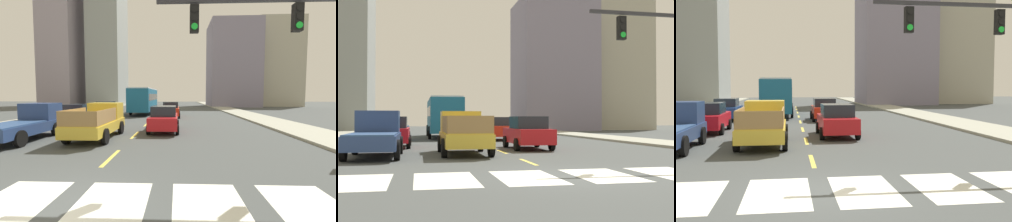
# 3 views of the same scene
# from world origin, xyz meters

# --- Properties ---
(ground_plane) EXTENTS (160.00, 160.00, 0.00)m
(ground_plane) POSITION_xyz_m (0.00, 0.00, 0.00)
(ground_plane) COLOR #444847
(sidewalk_right) EXTENTS (3.46, 110.00, 0.15)m
(sidewalk_right) POSITION_xyz_m (11.04, 18.00, 0.07)
(sidewalk_right) COLOR #9F9F8D
(sidewalk_right) RESTS_ON ground
(crosswalk_stripe_2) EXTENTS (1.63, 2.98, 0.01)m
(crosswalk_stripe_2) POSITION_xyz_m (-3.30, 0.00, 0.00)
(crosswalk_stripe_2) COLOR silver
(crosswalk_stripe_2) RESTS_ON ground
(crosswalk_stripe_3) EXTENTS (1.63, 2.98, 0.01)m
(crosswalk_stripe_3) POSITION_xyz_m (-1.10, 0.00, 0.00)
(crosswalk_stripe_3) COLOR silver
(crosswalk_stripe_3) RESTS_ON ground
(crosswalk_stripe_4) EXTENTS (1.63, 2.98, 0.01)m
(crosswalk_stripe_4) POSITION_xyz_m (1.10, 0.00, 0.00)
(crosswalk_stripe_4) COLOR silver
(crosswalk_stripe_4) RESTS_ON ground
(crosswalk_stripe_5) EXTENTS (1.63, 2.98, 0.01)m
(crosswalk_stripe_5) POSITION_xyz_m (3.30, 0.00, 0.00)
(crosswalk_stripe_5) COLOR silver
(crosswalk_stripe_5) RESTS_ON ground
(lane_dash_0) EXTENTS (0.16, 2.40, 0.01)m
(lane_dash_0) POSITION_xyz_m (0.00, 4.00, 0.00)
(lane_dash_0) COLOR #DDC84B
(lane_dash_0) RESTS_ON ground
(lane_dash_1) EXTENTS (0.16, 2.40, 0.01)m
(lane_dash_1) POSITION_xyz_m (0.00, 9.00, 0.00)
(lane_dash_1) COLOR #DDC84B
(lane_dash_1) RESTS_ON ground
(lane_dash_2) EXTENTS (0.16, 2.40, 0.01)m
(lane_dash_2) POSITION_xyz_m (0.00, 14.00, 0.00)
(lane_dash_2) COLOR #DDC84B
(lane_dash_2) RESTS_ON ground
(lane_dash_3) EXTENTS (0.16, 2.40, 0.01)m
(lane_dash_3) POSITION_xyz_m (0.00, 19.00, 0.00)
(lane_dash_3) COLOR #DDC84B
(lane_dash_3) RESTS_ON ground
(lane_dash_4) EXTENTS (0.16, 2.40, 0.01)m
(lane_dash_4) POSITION_xyz_m (0.00, 24.00, 0.00)
(lane_dash_4) COLOR #DDC84B
(lane_dash_4) RESTS_ON ground
(lane_dash_5) EXTENTS (0.16, 2.40, 0.01)m
(lane_dash_5) POSITION_xyz_m (0.00, 29.00, 0.00)
(lane_dash_5) COLOR #DDC84B
(lane_dash_5) RESTS_ON ground
(lane_dash_6) EXTENTS (0.16, 2.40, 0.01)m
(lane_dash_6) POSITION_xyz_m (0.00, 34.00, 0.00)
(lane_dash_6) COLOR #DDC84B
(lane_dash_6) RESTS_ON ground
(lane_dash_7) EXTENTS (0.16, 2.40, 0.01)m
(lane_dash_7) POSITION_xyz_m (0.00, 39.00, 0.00)
(lane_dash_7) COLOR #DDC84B
(lane_dash_7) RESTS_ON ground
(pickup_stakebed) EXTENTS (2.18, 5.20, 1.96)m
(pickup_stakebed) POSITION_xyz_m (-1.96, 8.35, 0.94)
(pickup_stakebed) COLOR gold
(pickup_stakebed) RESTS_ON ground
(city_bus) EXTENTS (2.72, 10.80, 3.32)m
(city_bus) POSITION_xyz_m (-1.83, 25.48, 1.95)
(city_bus) COLOR #175E86
(city_bus) RESTS_ON ground
(sedan_far) EXTENTS (2.02, 4.40, 1.72)m
(sedan_far) POSITION_xyz_m (-5.57, 20.97, 0.86)
(sedan_far) COLOR navy
(sedan_far) RESTS_ON ground
(sedan_near_left) EXTENTS (2.02, 4.40, 1.72)m
(sedan_near_left) POSITION_xyz_m (-5.38, 13.32, 0.86)
(sedan_near_left) COLOR red
(sedan_near_left) RESTS_ON ground
(sedan_near_right) EXTENTS (2.02, 4.40, 1.72)m
(sedan_near_right) POSITION_xyz_m (1.70, 10.55, 0.86)
(sedan_near_right) COLOR red
(sedan_near_right) RESTS_ON ground
(sedan_mid) EXTENTS (2.02, 4.40, 1.72)m
(sedan_mid) POSITION_xyz_m (1.88, 20.11, 0.86)
(sedan_mid) COLOR red
(sedan_mid) RESTS_ON ground
(block_mid_left) EXTENTS (10.11, 9.57, 17.81)m
(block_mid_left) POSITION_xyz_m (14.49, 45.29, 8.91)
(block_mid_left) COLOR gray
(block_mid_left) RESTS_ON ground
(block_mid_right) EXTENTS (9.45, 11.99, 18.95)m
(block_mid_right) POSITION_xyz_m (24.50, 49.44, 9.48)
(block_mid_right) COLOR #ACA995
(block_mid_right) RESTS_ON ground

